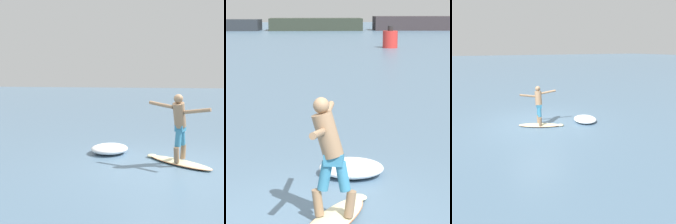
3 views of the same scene
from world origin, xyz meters
The scene contains 4 objects.
ground_plane centered at (0.00, 0.00, 0.00)m, with size 200.00×200.00×0.00m, color slate.
surfboard centered at (0.35, -0.01, 0.05)m, with size 1.26×1.93×0.23m.
surfer centered at (0.27, -0.02, 1.06)m, with size 0.65×1.55×1.65m.
wave_foam_at_tail centered at (0.73, 2.05, 0.13)m, with size 1.27×1.17×0.27m.
Camera 1 is at (-7.24, -1.56, 2.02)m, focal length 50.00 mm.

